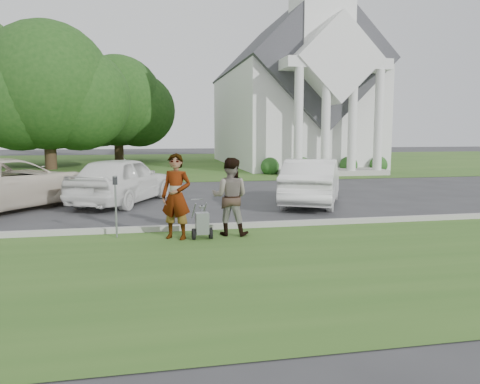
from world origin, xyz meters
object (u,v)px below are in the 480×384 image
object	(u,v)px
person_left	(176,197)
car_a	(8,183)
parking_meter_near	(116,199)
tree_back	(117,105)
car_b	(122,180)
striping_cart	(202,224)
person_right	(230,197)
church	(290,86)
car_d	(312,181)
tree_left	(47,92)

from	to	relation	value
person_left	car_a	distance (m)	7.47
person_left	parking_meter_near	bearing A→B (deg)	-167.40
tree_back	car_b	xyz separation A→B (m)	(1.46, -24.46, -3.89)
striping_cart	person_right	world-z (taller)	person_right
church	person_left	xyz separation A→B (m)	(-10.03, -23.48, -4.94)
tree_back	car_a	xyz separation A→B (m)	(-2.12, -24.90, -3.89)
car_a	car_b	size ratio (longest dim) A/B	1.23
person_left	parking_meter_near	xyz separation A→B (m)	(-1.39, 0.41, -0.06)
tree_back	parking_meter_near	bearing A→B (deg)	-86.97
tree_back	car_d	distance (m)	27.32
tree_left	parking_meter_near	world-z (taller)	tree_left
tree_left	tree_back	bearing A→B (deg)	63.43
tree_back	car_a	size ratio (longest dim) A/B	1.60
tree_back	car_b	bearing A→B (deg)	-86.59
tree_back	car_d	xyz separation A→B (m)	(7.93, -25.84, -3.94)
tree_left	car_b	size ratio (longest dim) A/B	2.17
parking_meter_near	person_left	bearing A→B (deg)	-16.36
person_left	parking_meter_near	size ratio (longest dim) A/B	1.34
tree_back	striping_cart	bearing A→B (deg)	-83.35
striping_cart	person_left	distance (m)	0.87
person_left	car_d	distance (m)	6.71
parking_meter_near	church	bearing A→B (deg)	63.66
parking_meter_near	tree_left	bearing A→B (deg)	104.28
church	car_d	distance (m)	20.30
person_left	car_b	distance (m)	6.09
person_left	car_d	size ratio (longest dim) A/B	0.42
tree_back	car_b	world-z (taller)	tree_back
parking_meter_near	car_a	size ratio (longest dim) A/B	0.25
striping_cart	church	bearing A→B (deg)	65.32
car_d	church	bearing A→B (deg)	-79.73
church	tree_left	xyz separation A→B (m)	(-17.01, -1.13, -0.83)
parking_meter_near	person_right	bearing A→B (deg)	-5.09
tree_left	person_right	world-z (taller)	tree_left
tree_left	car_b	bearing A→B (deg)	-71.65
striping_cart	parking_meter_near	bearing A→B (deg)	161.63
tree_left	car_d	distance (m)	21.89
car_a	car_d	size ratio (longest dim) A/B	1.25
church	tree_left	size ratio (longest dim) A/B	2.27
person_right	car_b	xyz separation A→B (m)	(-2.82, 5.73, -0.10)
church	car_b	world-z (taller)	church
church	striping_cart	distance (m)	26.05
car_b	person_left	bearing A→B (deg)	129.43
parking_meter_near	car_b	world-z (taller)	car_b
tree_back	car_a	world-z (taller)	tree_back
tree_left	car_a	distance (m)	17.53
tree_left	car_b	distance (m)	17.86
tree_left	car_a	bearing A→B (deg)	-83.63
parking_meter_near	car_b	xyz separation A→B (m)	(-0.13, 5.49, -0.10)
car_a	parking_meter_near	bearing A→B (deg)	163.33
person_left	person_right	size ratio (longest dim) A/B	1.06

